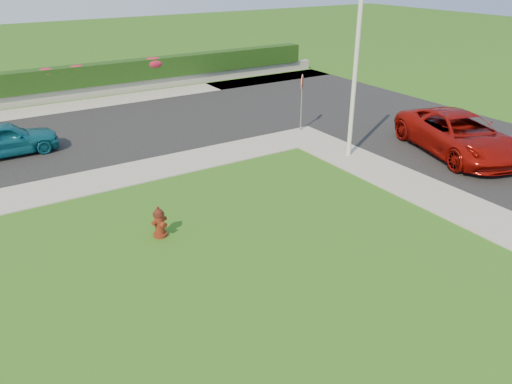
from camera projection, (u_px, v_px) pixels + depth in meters
ground at (297, 310)px, 10.52m from camera, size 120.00×120.00×0.00m
street_right at (484, 149)px, 19.38m from camera, size 8.00×32.00×0.04m
curb_corner at (303, 136)px, 20.80m from camera, size 2.00×2.00×0.04m
sidewalk_beyond at (51, 109)px, 24.60m from camera, size 34.00×2.00×0.04m
retaining_wall at (44, 97)px, 25.63m from camera, size 34.00×0.40×0.60m
hedge at (41, 80)px, 25.35m from camera, size 32.00×0.90×1.10m
fire_hydrant at (159, 222)px, 13.16m from camera, size 0.45×0.43×0.87m
suv_red at (459, 134)px, 18.58m from camera, size 4.03×6.02×1.53m
sedan_teal at (5, 139)px, 18.50m from camera, size 3.74×1.52×1.27m
utility_pole at (354, 82)px, 17.61m from camera, size 0.16×0.16×5.61m
stop_sign at (302, 90)px, 20.78m from camera, size 0.48×0.48×2.44m
flower_clump_d at (46, 73)px, 25.29m from camera, size 1.10×0.71×0.55m
flower_clump_e at (77, 70)px, 26.03m from camera, size 1.08×0.69×0.54m
flower_clump_f at (153, 63)px, 28.08m from camera, size 1.35×0.87×0.67m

